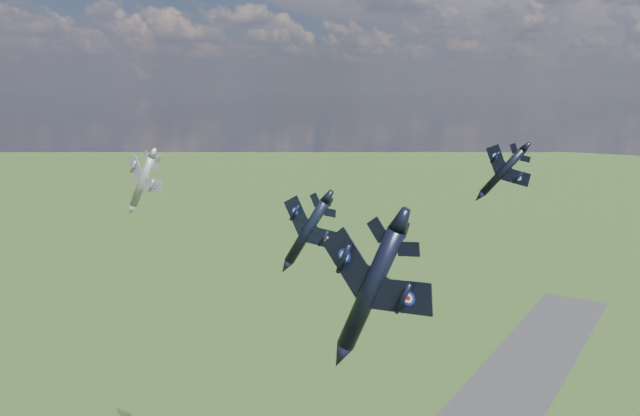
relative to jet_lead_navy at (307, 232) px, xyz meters
The scene contains 4 objects.
jet_lead_navy is the anchor object (origin of this frame).
jet_right_navy 42.11m from the jet_lead_navy, 48.88° to the right, with size 11.50×16.04×3.32m, color black, non-canonical shape.
jet_high_navy 31.96m from the jet_lead_navy, 43.71° to the left, with size 9.04×12.60×2.61m, color black, non-canonical shape.
jet_left_silver 33.13m from the jet_lead_navy, behind, with size 10.34×14.41×2.98m, color gray, non-canonical shape.
Camera 1 is at (51.20, -56.23, 98.44)m, focal length 35.00 mm.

